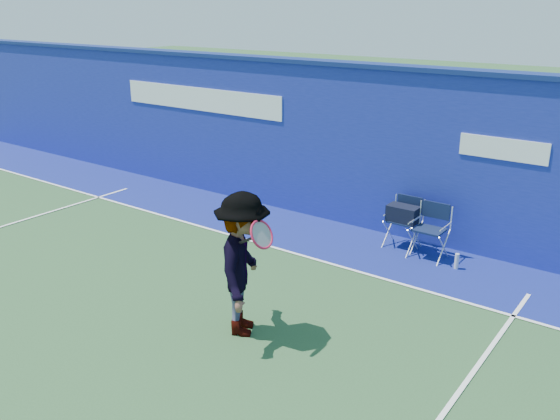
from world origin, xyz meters
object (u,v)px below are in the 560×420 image
Objects in this scene: directors_chair_left at (403,227)px; water_bottle at (457,261)px; directors_chair_right at (428,241)px; tennis_player at (243,264)px.

water_bottle is at bearing -16.42° from directors_chair_left.
water_bottle is (1.12, -0.33, -0.24)m from directors_chair_left.
water_bottle is (0.57, -0.17, -0.16)m from directors_chair_right.
directors_chair_right is 3.44× the size of water_bottle.
directors_chair_right is 3.88m from tennis_player.
directors_chair_right is at bearing -15.84° from directors_chair_left.
directors_chair_left is 1.19m from water_bottle.
directors_chair_left is 0.97× the size of directors_chair_right.
directors_chair_right is at bearing 74.95° from tennis_player.
directors_chair_left reaches higher than water_bottle.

